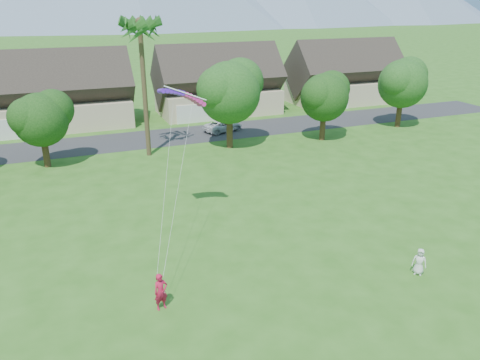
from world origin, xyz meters
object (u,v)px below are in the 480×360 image
parked_car (223,126)px  parafoil_kite (183,94)px  kite_flyer (161,292)px  watcher (419,262)px

parked_car → parafoil_kite: 24.51m
kite_flyer → parked_car: (13.55, 29.34, -0.30)m
watcher → parafoil_kite: size_ratio=0.53×
watcher → parafoil_kite: bearing=176.7°
kite_flyer → watcher: 13.65m
kite_flyer → watcher: (13.49, -2.08, -0.18)m
parked_car → watcher: bearing=161.0°
watcher → parked_car: bearing=133.3°
kite_flyer → parked_car: kite_flyer is taller
watcher → parked_car: (0.06, 31.41, -0.12)m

